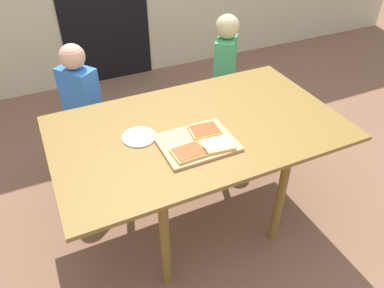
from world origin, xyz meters
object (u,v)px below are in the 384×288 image
at_px(pizza_slice_near_right, 217,145).
at_px(child_right, 225,72).
at_px(pizza_slice_far_right, 205,130).
at_px(plate_white_left, 139,137).
at_px(cutting_board, 197,143).
at_px(child_left, 83,108).
at_px(pizza_slice_near_left, 189,152).
at_px(dining_table, 198,137).

distance_m(pizza_slice_near_right, child_right, 1.16).
bearing_deg(pizza_slice_far_right, plate_white_left, 160.84).
xyz_separation_m(cutting_board, child_right, (0.68, 0.91, -0.14)).
bearing_deg(pizza_slice_far_right, child_left, 122.60).
bearing_deg(pizza_slice_near_right, cutting_board, 135.65).
bearing_deg(cutting_board, child_left, 116.61).
relative_size(pizza_slice_near_right, pizza_slice_near_left, 1.06).
relative_size(dining_table, plate_white_left, 8.80).
relative_size(cutting_board, plate_white_left, 2.12).
bearing_deg(dining_table, child_right, 51.87).
distance_m(dining_table, pizza_slice_near_left, 0.28).
bearing_deg(pizza_slice_far_right, dining_table, 92.56).
bearing_deg(pizza_slice_near_right, child_right, 58.68).
relative_size(dining_table, pizza_slice_near_left, 9.67).
xyz_separation_m(pizza_slice_near_left, child_left, (-0.36, 0.94, -0.18)).
relative_size(cutting_board, pizza_slice_near_left, 2.33).
bearing_deg(pizza_slice_near_left, plate_white_left, 124.73).
relative_size(dining_table, pizza_slice_near_right, 9.16).
bearing_deg(plate_white_left, dining_table, -6.17).
distance_m(pizza_slice_far_right, plate_white_left, 0.35).
bearing_deg(cutting_board, pizza_slice_near_right, -44.35).
relative_size(cutting_board, pizza_slice_near_right, 2.20).
bearing_deg(dining_table, pizza_slice_near_right, -89.64).
relative_size(cutting_board, child_right, 0.37).
height_order(cutting_board, pizza_slice_far_right, pizza_slice_far_right).
height_order(cutting_board, child_left, child_left).
relative_size(pizza_slice_near_left, plate_white_left, 0.91).
relative_size(cutting_board, pizza_slice_far_right, 2.24).
relative_size(dining_table, child_right, 1.52).
distance_m(child_left, child_right, 1.11).
bearing_deg(plate_white_left, pizza_slice_near_right, -37.57).
bearing_deg(dining_table, pizza_slice_far_right, -87.44).
xyz_separation_m(dining_table, cutting_board, (-0.08, -0.14, 0.08)).
bearing_deg(plate_white_left, child_right, 38.08).
xyz_separation_m(dining_table, child_left, (-0.51, 0.73, -0.08)).
bearing_deg(pizza_slice_near_left, child_right, 52.31).
bearing_deg(plate_white_left, pizza_slice_far_right, -19.16).
xyz_separation_m(cutting_board, pizza_slice_far_right, (0.08, 0.06, 0.02)).
xyz_separation_m(dining_table, pizza_slice_near_right, (0.00, -0.22, 0.10)).
bearing_deg(pizza_slice_far_right, child_right, 54.77).
bearing_deg(cutting_board, pizza_slice_near_left, -138.01).
bearing_deg(child_left, plate_white_left, -75.21).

